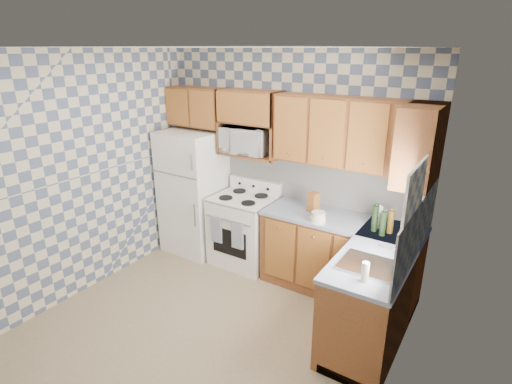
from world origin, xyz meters
TOP-DOWN VIEW (x-y plane):
  - floor at (0.00, 0.00)m, footprint 3.40×3.40m
  - back_wall at (0.00, 1.60)m, footprint 3.40×0.02m
  - right_wall at (1.70, 0.00)m, footprint 0.02×3.20m
  - backsplash_back at (0.40, 1.59)m, footprint 2.60×0.02m
  - backsplash_right at (1.69, 0.80)m, footprint 0.02×1.60m
  - refrigerator at (-1.27, 1.25)m, footprint 0.75×0.70m
  - stove_body at (-0.47, 1.28)m, footprint 0.76×0.65m
  - cooktop at (-0.47, 1.28)m, footprint 0.76×0.65m
  - backguard at (-0.47, 1.55)m, footprint 0.76×0.08m
  - dish_towel_left at (-0.65, 0.93)m, footprint 0.16×0.02m
  - dish_towel_right at (-0.33, 0.93)m, footprint 0.16×0.02m
  - base_cabinets_back at (0.82, 1.30)m, footprint 1.75×0.60m
  - base_cabinets_right at (1.40, 0.80)m, footprint 0.60×1.60m
  - countertop_back at (0.82, 1.30)m, footprint 1.77×0.63m
  - countertop_right at (1.40, 0.80)m, footprint 0.63×1.60m
  - upper_cabinets_back at (0.82, 1.44)m, footprint 1.75×0.33m
  - upper_cabinets_fridge at (-1.29, 1.44)m, footprint 0.82×0.33m
  - upper_cabinets_right at (1.53, 1.25)m, footprint 0.33×0.70m
  - microwave_shelf at (-0.47, 1.44)m, footprint 0.80×0.33m
  - microwave at (-0.53, 1.46)m, footprint 0.64×0.47m
  - sink at (1.40, 0.45)m, footprint 0.48×0.40m
  - window at (1.69, 0.45)m, footprint 0.02×0.66m
  - bottle_0 at (1.22, 1.18)m, footprint 0.06×0.06m
  - bottle_1 at (1.32, 1.12)m, footprint 0.06×0.06m
  - bottle_2 at (1.37, 1.22)m, footprint 0.06×0.06m
  - knife_block at (0.47, 1.31)m, footprint 0.13×0.13m
  - electric_kettle at (1.23, 1.31)m, footprint 0.15×0.15m
  - food_containers at (0.64, 1.08)m, footprint 0.17×0.17m
  - soap_bottle at (1.44, 0.20)m, footprint 0.06×0.06m

SIDE VIEW (x-z plane):
  - floor at x=0.00m, z-range 0.00..0.00m
  - base_cabinets_back at x=0.82m, z-range 0.00..0.88m
  - base_cabinets_right at x=1.40m, z-range 0.00..0.88m
  - stove_body at x=-0.47m, z-range 0.00..0.90m
  - dish_towel_left at x=-0.65m, z-range 0.39..0.73m
  - dish_towel_right at x=-0.33m, z-range 0.39..0.73m
  - refrigerator at x=-1.27m, z-range 0.00..1.68m
  - countertop_back at x=0.82m, z-range 0.88..0.92m
  - countertop_right at x=1.40m, z-range 0.88..0.92m
  - cooktop at x=-0.47m, z-range 0.89..0.92m
  - sink at x=1.40m, z-range 0.91..0.94m
  - food_containers at x=0.64m, z-range 0.92..1.03m
  - backguard at x=-0.47m, z-range 0.92..1.08m
  - soap_bottle at x=1.44m, z-range 0.92..1.09m
  - electric_kettle at x=1.23m, z-range 0.92..1.10m
  - knife_block at x=0.47m, z-range 0.92..1.15m
  - bottle_2 at x=1.37m, z-range 0.92..1.16m
  - bottle_1 at x=1.32m, z-range 0.92..1.18m
  - bottle_0 at x=1.22m, z-range 0.92..1.20m
  - backsplash_back at x=0.40m, z-range 0.92..1.48m
  - backsplash_right at x=1.69m, z-range 0.92..1.48m
  - back_wall at x=0.00m, z-range 0.00..2.70m
  - right_wall at x=1.70m, z-range 0.00..2.70m
  - microwave_shelf at x=-0.47m, z-range 1.42..1.45m
  - window at x=1.69m, z-range 1.02..1.88m
  - microwave at x=-0.53m, z-range 1.45..1.78m
  - upper_cabinets_back at x=0.82m, z-range 1.48..2.22m
  - upper_cabinets_right at x=1.53m, z-range 1.48..2.22m
  - upper_cabinets_fridge at x=-1.29m, z-range 1.72..2.22m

